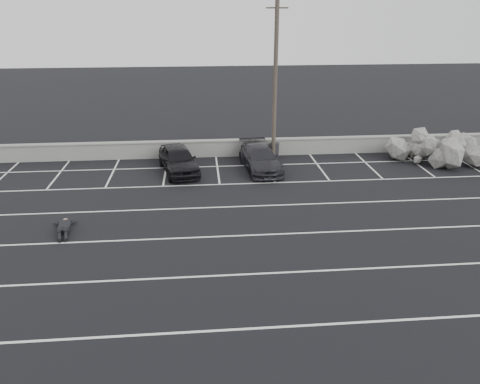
{
  "coord_description": "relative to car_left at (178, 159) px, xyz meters",
  "views": [
    {
      "loc": [
        -2.98,
        -14.27,
        8.97
      ],
      "look_at": [
        -1.23,
        5.37,
        1.0
      ],
      "focal_mm": 35.0,
      "sensor_mm": 36.0,
      "label": 1
    }
  ],
  "objects": [
    {
      "name": "seawall",
      "position": [
        4.23,
        2.78,
        -0.21
      ],
      "size": [
        50.0,
        0.45,
        1.06
      ],
      "color": "gray",
      "rests_on": "ground"
    },
    {
      "name": "car_left",
      "position": [
        0.0,
        0.0,
        0.0
      ],
      "size": [
        2.78,
        4.73,
        1.51
      ],
      "primitive_type": "imported",
      "rotation": [
        0.0,
        0.0,
        0.24
      ],
      "color": "black",
      "rests_on": "ground"
    },
    {
      "name": "riprap_pile",
      "position": [
        15.78,
        0.5,
        -0.14
      ],
      "size": [
        5.88,
        4.76,
        1.5
      ],
      "color": "gray",
      "rests_on": "ground"
    },
    {
      "name": "utility_pole",
      "position": [
        5.76,
        1.98,
        3.99
      ],
      "size": [
        1.25,
        0.25,
        9.37
      ],
      "color": "#4C4238",
      "rests_on": "ground"
    },
    {
      "name": "stall_lines",
      "position": [
        4.14,
        -6.82,
        -0.75
      ],
      "size": [
        36.0,
        20.05,
        0.01
      ],
      "color": "silver",
      "rests_on": "ground"
    },
    {
      "name": "person",
      "position": [
        -4.63,
        -6.92,
        -0.51
      ],
      "size": [
        1.84,
        2.84,
        0.5
      ],
      "primitive_type": null,
      "rotation": [
        0.0,
        0.0,
        0.18
      ],
      "color": "black",
      "rests_on": "ground"
    },
    {
      "name": "trash_bin",
      "position": [
        5.91,
        2.38,
        -0.31
      ],
      "size": [
        0.68,
        0.68,
        0.88
      ],
      "rotation": [
        0.0,
        0.0,
        0.19
      ],
      "color": "#262528",
      "rests_on": "ground"
    },
    {
      "name": "ground",
      "position": [
        4.23,
        -11.22,
        -0.76
      ],
      "size": [
        120.0,
        120.0,
        0.0
      ],
      "primitive_type": "plane",
      "color": "black",
      "rests_on": "ground"
    },
    {
      "name": "car_right",
      "position": [
        4.7,
        0.02,
        -0.08
      ],
      "size": [
        2.38,
        4.81,
        1.34
      ],
      "primitive_type": "imported",
      "rotation": [
        0.0,
        0.0,
        0.11
      ],
      "color": "#222227",
      "rests_on": "ground"
    }
  ]
}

